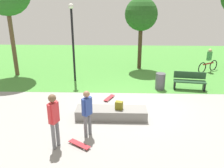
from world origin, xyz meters
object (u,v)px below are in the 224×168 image
(backpack_on_ledge, at_px, (119,105))
(park_bench_far_right, at_px, (190,80))
(trash_bin, at_px, (160,81))
(skater_watching, at_px, (87,110))
(cyclist_on_bicycle, at_px, (209,62))
(skateboard_by_ledge, at_px, (79,144))
(lamp_post, at_px, (73,36))
(concrete_ledge, at_px, (111,113))
(tree_leaning_ash, at_px, (141,15))
(skateboard_spare, at_px, (109,98))
(skater_performing_trick, at_px, (54,117))

(backpack_on_ledge, bearing_deg, park_bench_far_right, -122.14)
(trash_bin, bearing_deg, skater_watching, -125.17)
(park_bench_far_right, height_order, cyclist_on_bicycle, cyclist_on_bicycle)
(skateboard_by_ledge, distance_m, lamp_post, 6.95)
(skateboard_by_ledge, bearing_deg, concrete_ledge, 63.62)
(skater_watching, distance_m, tree_leaning_ash, 9.08)
(trash_bin, xyz_separation_m, cyclist_on_bicycle, (3.58, 3.26, 0.20))
(skater_watching, xyz_separation_m, skateboard_spare, (0.61, 3.14, -0.90))
(backpack_on_ledge, height_order, trash_bin, trash_bin)
(skateboard_spare, bearing_deg, trash_bin, 28.13)
(lamp_post, bearing_deg, park_bench_far_right, -10.68)
(skater_performing_trick, distance_m, cyclist_on_bicycle, 11.46)
(skater_performing_trick, bearing_deg, skateboard_spare, 68.29)
(concrete_ledge, distance_m, trash_bin, 4.03)
(backpack_on_ledge, relative_size, skateboard_spare, 0.39)
(cyclist_on_bicycle, bearing_deg, lamp_post, -165.97)
(skateboard_by_ledge, relative_size, skateboard_spare, 0.96)
(cyclist_on_bicycle, bearing_deg, skateboard_by_ledge, -129.63)
(backpack_on_ledge, height_order, tree_leaning_ash, tree_leaning_ash)
(concrete_ledge, distance_m, lamp_post, 5.48)
(skater_watching, height_order, trash_bin, skater_watching)
(concrete_ledge, distance_m, backpack_on_ledge, 0.47)
(backpack_on_ledge, distance_m, skater_performing_trick, 2.84)
(skateboard_by_ledge, xyz_separation_m, skateboard_spare, (0.80, 3.78, 0.00))
(skateboard_spare, relative_size, park_bench_far_right, 0.49)
(skateboard_by_ledge, bearing_deg, skater_performing_trick, -175.09)
(backpack_on_ledge, relative_size, skateboard_by_ledge, 0.41)
(backpack_on_ledge, xyz_separation_m, cyclist_on_bicycle, (5.71, 6.51, 0.07))
(lamp_post, xyz_separation_m, trash_bin, (4.66, -1.19, -2.14))
(skater_performing_trick, height_order, park_bench_far_right, skater_performing_trick)
(skater_watching, bearing_deg, skateboard_by_ledge, -107.37)
(backpack_on_ledge, distance_m, cyclist_on_bicycle, 8.66)
(skateboard_by_ledge, relative_size, lamp_post, 0.18)
(skateboard_spare, height_order, cyclist_on_bicycle, cyclist_on_bicycle)
(skater_watching, bearing_deg, trash_bin, 54.83)
(skater_watching, distance_m, trash_bin, 5.56)
(skater_watching, height_order, park_bench_far_right, skater_watching)
(skateboard_spare, bearing_deg, park_bench_far_right, 19.04)
(park_bench_far_right, bearing_deg, skater_performing_trick, -136.93)
(concrete_ledge, relative_size, park_bench_far_right, 1.69)
(concrete_ledge, height_order, cyclist_on_bicycle, cyclist_on_bicycle)
(concrete_ledge, relative_size, skateboard_spare, 3.43)
(skater_performing_trick, height_order, cyclist_on_bicycle, skater_performing_trick)
(backpack_on_ledge, height_order, skateboard_by_ledge, backpack_on_ledge)
(backpack_on_ledge, height_order, cyclist_on_bicycle, cyclist_on_bicycle)
(skateboard_by_ledge, relative_size, trash_bin, 0.90)
(skater_performing_trick, height_order, skateboard_spare, skater_performing_trick)
(skateboard_spare, height_order, lamp_post, lamp_post)
(park_bench_far_right, bearing_deg, skater_watching, -135.87)
(skateboard_spare, height_order, trash_bin, trash_bin)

